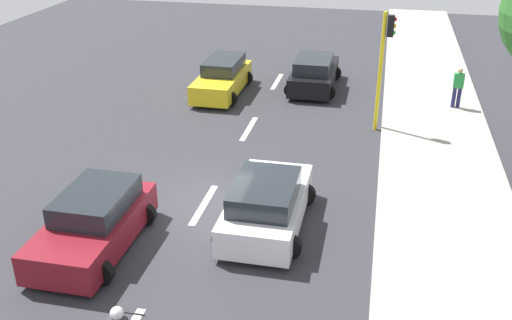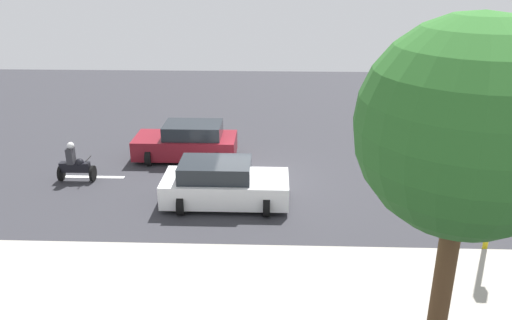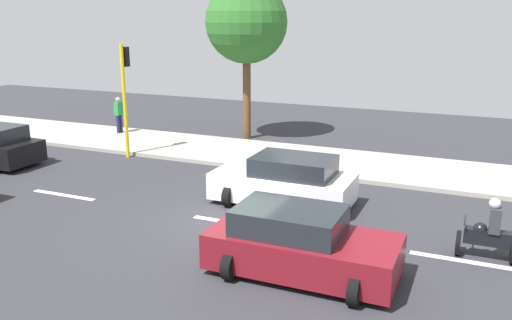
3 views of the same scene
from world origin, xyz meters
TOP-DOWN VIEW (x-y plane):
  - ground_plane at (0.00, 0.00)m, footprint 40.00×60.00m
  - sidewalk at (7.00, 0.00)m, footprint 4.00×60.00m
  - lane_stripe_north at (0.00, -6.00)m, footprint 0.20×2.40m
  - lane_stripe_mid at (0.00, 0.00)m, footprint 0.20×2.40m
  - lane_stripe_south at (0.00, 6.00)m, footprint 0.20×2.40m
  - car_white at (2.05, -0.79)m, footprint 2.35×4.22m
  - car_maroon at (-2.12, -2.68)m, footprint 2.32×4.16m
  - motorcycle at (0.34, -6.49)m, footprint 0.60×1.30m
  - pedestrian_near_signal at (7.92, 9.77)m, footprint 0.40×0.24m
  - traffic_light_corner at (4.85, 6.99)m, footprint 0.49×0.24m
  - street_tree_south at (9.80, 3.98)m, footprint 3.65×3.65m

SIDE VIEW (x-z plane):
  - ground_plane at x=0.00m, z-range -0.10..0.00m
  - lane_stripe_north at x=0.00m, z-range 0.00..0.01m
  - lane_stripe_mid at x=0.00m, z-range 0.00..0.01m
  - lane_stripe_south at x=0.00m, z-range 0.00..0.01m
  - sidewalk at x=7.00m, z-range 0.00..0.15m
  - motorcycle at x=0.34m, z-range -0.12..1.41m
  - car_maroon at x=-2.12m, z-range -0.05..1.47m
  - car_white at x=2.05m, z-range -0.05..1.47m
  - pedestrian_near_signal at x=7.92m, z-range 0.21..1.90m
  - traffic_light_corner at x=4.85m, z-range 0.68..5.18m
  - street_tree_south at x=9.80m, z-range 1.69..8.77m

